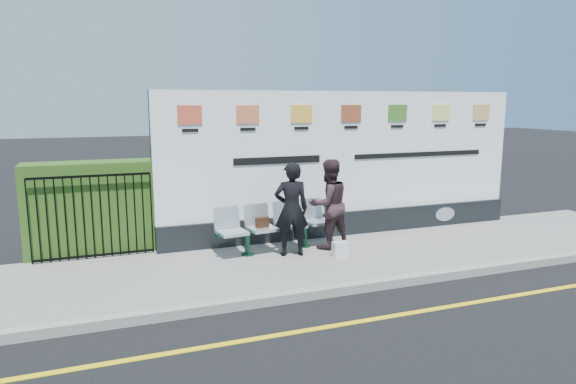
% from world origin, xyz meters
% --- Properties ---
extents(ground, '(80.00, 80.00, 0.00)m').
position_xyz_m(ground, '(0.00, 0.00, 0.00)').
color(ground, black).
extents(pavement, '(14.00, 3.00, 0.12)m').
position_xyz_m(pavement, '(0.00, 2.50, 0.06)').
color(pavement, gray).
rests_on(pavement, ground).
extents(kerb, '(14.00, 0.18, 0.14)m').
position_xyz_m(kerb, '(0.00, 1.00, 0.07)').
color(kerb, gray).
rests_on(kerb, ground).
extents(yellow_line, '(14.00, 0.10, 0.01)m').
position_xyz_m(yellow_line, '(0.00, 0.00, 0.00)').
color(yellow_line, yellow).
rests_on(yellow_line, ground).
extents(billboard, '(8.00, 0.30, 3.00)m').
position_xyz_m(billboard, '(0.50, 3.85, 1.42)').
color(billboard, black).
rests_on(billboard, pavement).
extents(hedge, '(2.35, 0.70, 1.70)m').
position_xyz_m(hedge, '(-4.58, 4.30, 0.97)').
color(hedge, '#2F5419').
rests_on(hedge, pavement).
extents(railing, '(2.05, 0.06, 1.54)m').
position_xyz_m(railing, '(-4.58, 3.85, 0.89)').
color(railing, black).
rests_on(railing, pavement).
extents(bench, '(2.35, 0.87, 0.49)m').
position_xyz_m(bench, '(-1.34, 3.16, 0.37)').
color(bench, silver).
rests_on(bench, pavement).
extents(woman_left, '(0.69, 0.52, 1.72)m').
position_xyz_m(woman_left, '(-1.18, 2.80, 0.98)').
color(woman_left, black).
rests_on(woman_left, pavement).
extents(woman_right, '(0.94, 0.79, 1.72)m').
position_xyz_m(woman_right, '(-0.34, 3.00, 0.98)').
color(woman_right, '#322125').
rests_on(woman_right, pavement).
extents(handbag_brown, '(0.25, 0.13, 0.19)m').
position_xyz_m(handbag_brown, '(-1.64, 3.12, 0.71)').
color(handbag_brown, black).
rests_on(handbag_brown, bench).
extents(carrier_bag_white, '(0.28, 0.17, 0.28)m').
position_xyz_m(carrier_bag_white, '(-0.38, 2.39, 0.26)').
color(carrier_bag_white, silver).
rests_on(carrier_bag_white, pavement).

